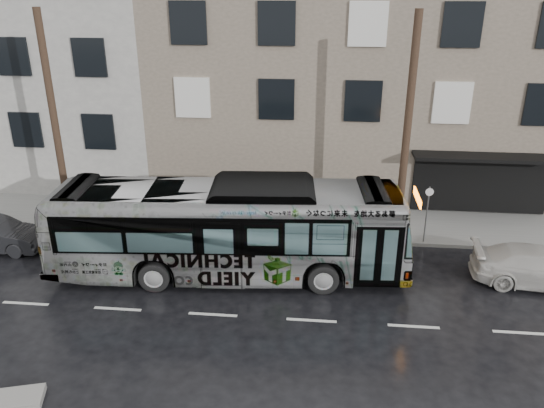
{
  "coord_description": "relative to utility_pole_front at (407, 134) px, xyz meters",
  "views": [
    {
      "loc": [
        3.38,
        -16.74,
        9.93
      ],
      "look_at": [
        1.42,
        2.5,
        1.89
      ],
      "focal_mm": 35.0,
      "sensor_mm": 36.0,
      "label": 1
    }
  ],
  "objects": [
    {
      "name": "ground",
      "position": [
        -6.5,
        -3.3,
        -4.65
      ],
      "size": [
        120.0,
        120.0,
        0.0
      ],
      "primitive_type": "plane",
      "color": "black",
      "rests_on": "ground"
    },
    {
      "name": "sidewalk",
      "position": [
        -6.5,
        1.6,
        -4.58
      ],
      "size": [
        90.0,
        3.6,
        0.15
      ],
      "primitive_type": "cube",
      "color": "gray",
      "rests_on": "ground"
    },
    {
      "name": "building_taupe",
      "position": [
        -1.5,
        9.4,
        0.85
      ],
      "size": [
        20.0,
        12.0,
        11.0
      ],
      "primitive_type": "cube",
      "color": "gray",
      "rests_on": "ground"
    },
    {
      "name": "utility_pole_front",
      "position": [
        0.0,
        0.0,
        0.0
      ],
      "size": [
        0.3,
        0.3,
        9.0
      ],
      "primitive_type": "cylinder",
      "color": "#3E2C1F",
      "rests_on": "sidewalk"
    },
    {
      "name": "utility_pole_rear",
      "position": [
        -14.0,
        0.0,
        0.0
      ],
      "size": [
        0.3,
        0.3,
        9.0
      ],
      "primitive_type": "cylinder",
      "color": "#3E2C1F",
      "rests_on": "sidewalk"
    },
    {
      "name": "sign_post",
      "position": [
        1.1,
        0.0,
        -3.3
      ],
      "size": [
        0.06,
        0.06,
        2.4
      ],
      "primitive_type": "cylinder",
      "color": "slate",
      "rests_on": "sidewalk"
    },
    {
      "name": "bus",
      "position": [
        -6.43,
        -3.06,
        -2.87
      ],
      "size": [
        12.99,
        3.97,
        3.56
      ],
      "primitive_type": "imported",
      "rotation": [
        0.0,
        0.0,
        1.65
      ],
      "color": "#B2B2B2",
      "rests_on": "ground"
    },
    {
      "name": "white_sedan",
      "position": [
        4.65,
        -2.71,
        -3.98
      ],
      "size": [
        4.8,
        2.31,
        1.35
      ],
      "primitive_type": "imported",
      "rotation": [
        0.0,
        0.0,
        1.48
      ],
      "color": "#BBB8B2",
      "rests_on": "ground"
    },
    {
      "name": "slush_pile",
      "position": [
        -10.95,
        -10.22,
        -4.56
      ],
      "size": [
        1.95,
        1.28,
        0.18
      ],
      "primitive_type": "cube",
      "rotation": [
        0.0,
        0.0,
        0.29
      ],
      "color": "gray",
      "rests_on": "ground"
    }
  ]
}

